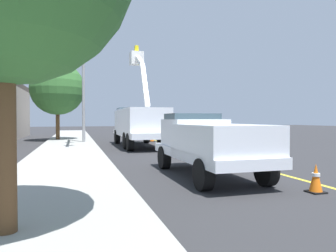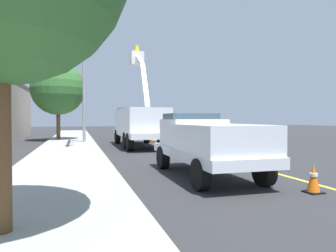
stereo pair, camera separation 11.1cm
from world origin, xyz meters
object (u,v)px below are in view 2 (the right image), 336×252
(utility_bucket_truck, at_px, (139,123))
(service_pickup_truck, at_px, (206,142))
(traffic_cone_mid_rear, at_px, (174,141))
(traffic_cone_trailing, at_px, (152,137))
(traffic_cone_leading, at_px, (314,179))
(traffic_cone_mid_front, at_px, (219,154))
(passing_minivan, at_px, (175,128))
(traffic_signal_mast, at_px, (84,64))

(utility_bucket_truck, xyz_separation_m, service_pickup_truck, (-11.46, 0.29, -0.49))
(traffic_cone_mid_rear, distance_m, traffic_cone_trailing, 5.86)
(utility_bucket_truck, distance_m, traffic_cone_leading, 14.46)
(service_pickup_truck, bearing_deg, traffic_cone_mid_rear, -12.58)
(service_pickup_truck, height_order, traffic_cone_leading, service_pickup_truck)
(service_pickup_truck, bearing_deg, traffic_cone_trailing, -8.32)
(traffic_cone_mid_front, xyz_separation_m, traffic_cone_mid_rear, (6.71, -0.29, 0.06))
(service_pickup_truck, relative_size, traffic_cone_mid_rear, 6.49)
(utility_bucket_truck, relative_size, traffic_cone_mid_rear, 9.49)
(service_pickup_truck, xyz_separation_m, traffic_cone_mid_rear, (9.41, -2.10, -0.69))
(utility_bucket_truck, bearing_deg, service_pickup_truck, 178.55)
(traffic_cone_mid_front, bearing_deg, passing_minivan, -12.58)
(service_pickup_truck, bearing_deg, traffic_cone_leading, -150.79)
(utility_bucket_truck, bearing_deg, traffic_cone_mid_front, -170.13)
(passing_minivan, distance_m, traffic_cone_leading, 21.89)
(service_pickup_truck, xyz_separation_m, passing_minivan, (18.66, -5.38, -0.15))
(utility_bucket_truck, xyz_separation_m, passing_minivan, (7.21, -5.09, -0.64))
(utility_bucket_truck, distance_m, traffic_cone_mid_rear, 2.98)
(service_pickup_truck, height_order, passing_minivan, service_pickup_truck)
(traffic_cone_mid_front, relative_size, traffic_cone_trailing, 1.00)
(traffic_signal_mast, bearing_deg, service_pickup_truck, -166.41)
(utility_bucket_truck, distance_m, traffic_cone_mid_front, 8.98)
(passing_minivan, xyz_separation_m, traffic_cone_trailing, (-3.40, 3.15, -0.61))
(utility_bucket_truck, distance_m, service_pickup_truck, 11.47)
(traffic_cone_trailing, bearing_deg, traffic_cone_mid_rear, 178.69)
(traffic_cone_trailing, bearing_deg, utility_bucket_truck, 152.99)
(traffic_cone_mid_rear, bearing_deg, traffic_cone_mid_front, 177.56)
(passing_minivan, bearing_deg, utility_bucket_truck, 144.78)
(traffic_cone_leading, xyz_separation_m, traffic_cone_mid_front, (5.58, -0.20, 0.00))
(traffic_cone_mid_rear, bearing_deg, traffic_signal_mast, 54.58)
(traffic_cone_mid_rear, bearing_deg, traffic_cone_leading, 177.74)
(service_pickup_truck, relative_size, traffic_cone_leading, 7.66)
(utility_bucket_truck, height_order, traffic_cone_leading, utility_bucket_truck)
(utility_bucket_truck, height_order, traffic_cone_trailing, utility_bucket_truck)
(traffic_cone_leading, relative_size, traffic_cone_trailing, 1.00)
(traffic_cone_mid_front, bearing_deg, traffic_cone_leading, 177.95)
(service_pickup_truck, relative_size, traffic_signal_mast, 0.69)
(traffic_cone_mid_front, height_order, traffic_cone_trailing, traffic_cone_mid_front)
(traffic_cone_leading, height_order, traffic_cone_trailing, traffic_cone_trailing)
(service_pickup_truck, height_order, traffic_cone_mid_front, service_pickup_truck)
(service_pickup_truck, distance_m, passing_minivan, 19.42)
(service_pickup_truck, relative_size, traffic_cone_mid_front, 7.59)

